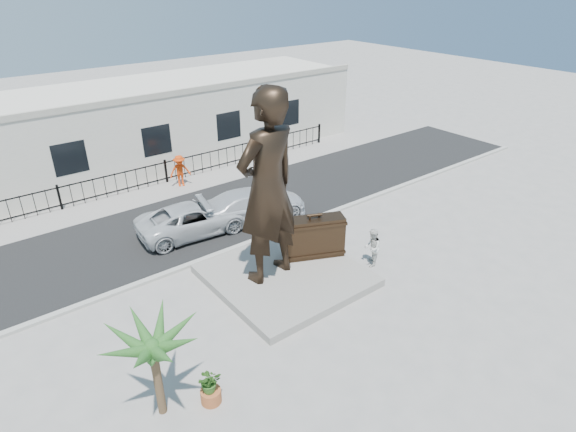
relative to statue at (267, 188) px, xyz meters
The scene contains 16 objects.
ground 4.31m from the statue, 59.29° to the right, with size 100.00×100.00×0.00m, color #9E9991.
street 7.36m from the statue, 80.38° to the left, with size 40.00×7.00×0.01m, color black.
curb 4.73m from the statue, 68.83° to the left, with size 40.00×0.25×0.12m, color #A5A399.
far_sidewalk 10.95m from the statue, 84.11° to the left, with size 40.00×2.50×0.02m, color #9E9991.
plinth 3.68m from the statue, 26.44° to the right, with size 5.20×5.20×0.30m, color gray.
fence 11.52m from the statue, 84.53° to the left, with size 22.00×0.10×1.20m, color black.
building 15.34m from the statue, 86.04° to the left, with size 28.00×7.00×4.40m, color silver.
statue is the anchor object (origin of this frame).
suitcase 3.44m from the statue, ahead, with size 2.33×0.74×1.64m, color black.
tourist 5.09m from the statue, 22.11° to the right, with size 0.75×0.59×1.55m, color silver.
car_white 5.91m from the statue, 94.91° to the left, with size 2.27×4.92×1.37m, color silver.
car_silver 5.95m from the statue, 62.31° to the left, with size 2.03×4.98×1.45m, color silver.
worker 10.58m from the statue, 81.82° to the left, with size 1.11×0.64×1.71m, color red.
palm_tree 7.54m from the statue, 151.31° to the right, with size 1.80×1.80×3.20m, color #26561F, non-canonical shape.
planter 6.83m from the statue, 141.40° to the right, with size 0.56×0.56×0.40m, color #A8562C.
shrub 6.56m from the statue, 141.40° to the right, with size 0.62×0.54×0.69m, color #315D1E.
Camera 1 is at (-9.63, -10.43, 10.37)m, focal length 30.00 mm.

